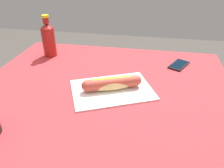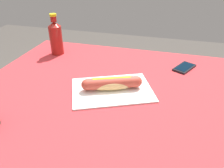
# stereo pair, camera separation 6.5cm
# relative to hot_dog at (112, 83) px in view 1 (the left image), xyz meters

# --- Properties ---
(dining_table) EXTENTS (1.06, 0.94, 0.76)m
(dining_table) POSITION_rel_hot_dog_xyz_m (-0.03, -0.00, -0.17)
(dining_table) COLOR brown
(dining_table) RESTS_ON ground
(paper_wrapper) EXTENTS (0.38, 0.34, 0.01)m
(paper_wrapper) POSITION_rel_hot_dog_xyz_m (0.00, -0.00, -0.03)
(paper_wrapper) COLOR white
(paper_wrapper) RESTS_ON dining_table
(hot_dog) EXTENTS (0.23, 0.12, 0.05)m
(hot_dog) POSITION_rel_hot_dog_xyz_m (0.00, 0.00, 0.00)
(hot_dog) COLOR #E5BC75
(hot_dog) RESTS_ON paper_wrapper
(cell_phone) EXTENTS (0.11, 0.14, 0.01)m
(cell_phone) POSITION_rel_hot_dog_xyz_m (0.28, 0.28, -0.03)
(cell_phone) COLOR black
(cell_phone) RESTS_ON dining_table
(soda_bottle) EXTENTS (0.07, 0.07, 0.22)m
(soda_bottle) POSITION_rel_hot_dog_xyz_m (-0.39, 0.29, 0.06)
(soda_bottle) COLOR maroon
(soda_bottle) RESTS_ON dining_table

